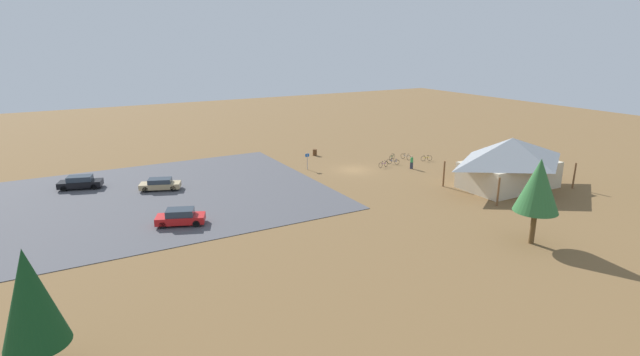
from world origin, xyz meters
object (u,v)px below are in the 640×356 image
car_tan_near_entry (160,184)px  car_red_aisle_side (180,217)px  bicycle_silver_lone_west (406,157)px  lot_sign (307,159)px  car_black_second_row (80,182)px  visitor_crossing_yard (412,162)px  bicycle_blue_yard_right (393,162)px  bicycle_black_by_bin (509,165)px  bike_pavilion (510,160)px  pine_west (538,186)px  bicycle_white_front_row (488,162)px  bicycle_yellow_near_porch (426,158)px  bicycle_green_edge_south (392,157)px  pine_far_west (30,298)px  bicycle_purple_near_sign (383,164)px  trash_bin (315,152)px  bicycle_teal_trailside (529,159)px

car_tan_near_entry → car_red_aisle_side: (0.61, 11.66, 0.07)m
bicycle_silver_lone_west → lot_sign: bearing=-7.4°
car_black_second_row → visitor_crossing_yard: (-38.10, 11.27, 0.13)m
lot_sign → visitor_crossing_yard: lot_sign is taller
car_red_aisle_side → bicycle_blue_yard_right: bearing=-164.6°
bicycle_black_by_bin → car_red_aisle_side: size_ratio=0.32×
bike_pavilion → pine_west: 16.18m
bike_pavilion → bicycle_white_front_row: 10.74m
bicycle_white_front_row → car_tan_near_entry: car_tan_near_entry is taller
bicycle_black_by_bin → bicycle_silver_lone_west: bearing=-50.2°
bicycle_yellow_near_porch → bicycle_green_edge_south: bearing=-37.1°
bicycle_white_front_row → car_red_aisle_side: size_ratio=0.34×
bicycle_white_front_row → pine_far_west: bearing=20.2°
pine_west → car_black_second_row: size_ratio=1.47×
bicycle_white_front_row → car_black_second_row: (48.40, -14.63, 0.38)m
bicycle_purple_near_sign → car_black_second_row: 36.47m
bike_pavilion → bicycle_black_by_bin: bearing=-141.2°
trash_bin → bicycle_silver_lone_west: (-9.94, 8.35, -0.06)m
bicycle_purple_near_sign → car_black_second_row: (35.37, -8.88, 0.39)m
pine_far_west → bicycle_purple_near_sign: size_ratio=3.98×
lot_sign → bicycle_blue_yard_right: lot_sign is taller
bicycle_purple_near_sign → pine_far_west: bearing=32.5°
bike_pavilion → bicycle_purple_near_sign: (6.94, -14.15, -2.80)m
car_tan_near_entry → car_black_second_row: 9.14m
lot_sign → bicycle_teal_trailside: size_ratio=1.45×
pine_west → bicycle_green_edge_south: size_ratio=4.82×
trash_bin → pine_west: pine_west is taller
bicycle_silver_lone_west → visitor_crossing_yard: visitor_crossing_yard is taller
bicycle_white_front_row → bike_pavilion: bearing=54.1°
bicycle_black_by_bin → bicycle_white_front_row: bicycle_white_front_row is taller
trash_bin → bicycle_black_by_bin: trash_bin is taller
bicycle_white_front_row → car_red_aisle_side: car_red_aisle_side is taller
bicycle_silver_lone_west → car_red_aisle_side: size_ratio=0.39×
bicycle_black_by_bin → bicycle_purple_near_sign: size_ratio=0.85×
pine_far_west → bicycle_green_edge_south: bearing=-147.0°
bicycle_blue_yard_right → bicycle_yellow_near_porch: bearing=171.4°
bicycle_green_edge_south → bicycle_white_front_row: bearing=138.3°
bike_pavilion → trash_bin: bearing=-64.6°
pine_far_west → pine_west: (-35.20, 0.84, 0.52)m
pine_far_west → bicycle_yellow_near_porch: bearing=-151.8°
lot_sign → bicycle_teal_trailside: 30.55m
lot_sign → pine_far_west: bearing=43.9°
bicycle_silver_lone_west → car_red_aisle_side: bearing=16.0°
bicycle_yellow_near_porch → bicycle_white_front_row: size_ratio=1.04×
bicycle_blue_yard_right → car_tan_near_entry: bearing=-6.3°
trash_bin → bicycle_yellow_near_porch: trash_bin is taller
bicycle_blue_yard_right → bicycle_yellow_near_porch: size_ratio=0.79×
bicycle_yellow_near_porch → car_red_aisle_side: 36.35m
bicycle_blue_yard_right → bike_pavilion: bearing=108.1°
lot_sign → pine_far_west: pine_far_west is taller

